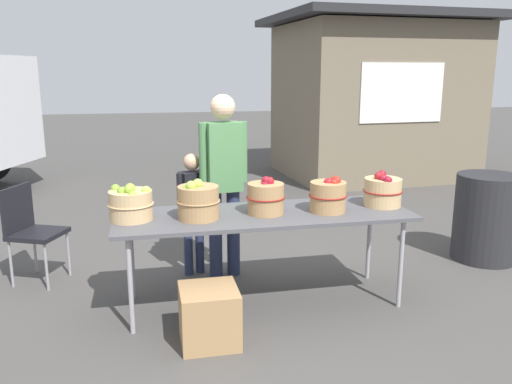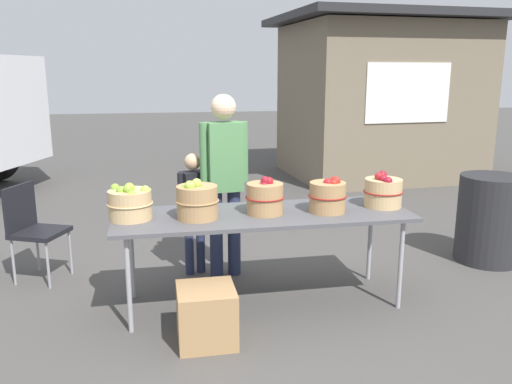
{
  "view_description": "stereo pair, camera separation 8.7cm",
  "coord_description": "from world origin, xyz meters",
  "px_view_note": "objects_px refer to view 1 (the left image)",
  "views": [
    {
      "loc": [
        -0.89,
        -3.83,
        1.83
      ],
      "look_at": [
        0.0,
        0.3,
        0.85
      ],
      "focal_mm": 36.68,
      "sensor_mm": 36.0,
      "label": 1
    },
    {
      "loc": [
        -0.8,
        -3.84,
        1.83
      ],
      "look_at": [
        0.0,
        0.3,
        0.85
      ],
      "focal_mm": 36.68,
      "sensor_mm": 36.0,
      "label": 2
    }
  ],
  "objects_px": {
    "apple_basket_red_0": "(266,197)",
    "vendor_adult": "(224,172)",
    "child_customer": "(193,204)",
    "trash_barrel": "(486,218)",
    "apple_basket_red_2": "(383,191)",
    "produce_crate": "(209,316)",
    "market_table": "(264,218)",
    "apple_basket_red_1": "(328,196)",
    "apple_basket_green_0": "(131,204)",
    "apple_basket_green_1": "(198,201)",
    "folding_chair": "(30,226)"
  },
  "relations": [
    {
      "from": "apple_basket_red_2",
      "to": "vendor_adult",
      "type": "relative_size",
      "value": 0.2
    },
    {
      "from": "apple_basket_red_1",
      "to": "child_customer",
      "type": "xyz_separation_m",
      "value": [
        -0.99,
        0.8,
        -0.22
      ]
    },
    {
      "from": "vendor_adult",
      "to": "produce_crate",
      "type": "bearing_deg",
      "value": 69.48
    },
    {
      "from": "market_table",
      "to": "apple_basket_red_0",
      "type": "distance_m",
      "value": 0.17
    },
    {
      "from": "vendor_adult",
      "to": "produce_crate",
      "type": "distance_m",
      "value": 1.44
    },
    {
      "from": "trash_barrel",
      "to": "folding_chair",
      "type": "bearing_deg",
      "value": 175.36
    },
    {
      "from": "apple_basket_green_1",
      "to": "child_customer",
      "type": "height_order",
      "value": "child_customer"
    },
    {
      "from": "apple_basket_green_1",
      "to": "folding_chair",
      "type": "relative_size",
      "value": 0.38
    },
    {
      "from": "child_customer",
      "to": "produce_crate",
      "type": "relative_size",
      "value": 2.85
    },
    {
      "from": "apple_basket_green_1",
      "to": "apple_basket_red_0",
      "type": "distance_m",
      "value": 0.53
    },
    {
      "from": "folding_chair",
      "to": "apple_basket_red_2",
      "type": "bearing_deg",
      "value": -82.36
    },
    {
      "from": "apple_basket_red_0",
      "to": "vendor_adult",
      "type": "xyz_separation_m",
      "value": [
        -0.23,
        0.65,
        0.08
      ]
    },
    {
      "from": "apple_basket_green_0",
      "to": "trash_barrel",
      "type": "distance_m",
      "value": 3.44
    },
    {
      "from": "apple_basket_red_0",
      "to": "apple_basket_green_0",
      "type": "bearing_deg",
      "value": 177.85
    },
    {
      "from": "apple_basket_red_0",
      "to": "apple_basket_red_1",
      "type": "xyz_separation_m",
      "value": [
        0.49,
        -0.04,
        -0.0
      ]
    },
    {
      "from": "apple_basket_red_0",
      "to": "child_customer",
      "type": "bearing_deg",
      "value": 123.41
    },
    {
      "from": "trash_barrel",
      "to": "apple_basket_red_1",
      "type": "bearing_deg",
      "value": -162.6
    },
    {
      "from": "trash_barrel",
      "to": "produce_crate",
      "type": "xyz_separation_m",
      "value": [
        -2.87,
        -1.07,
        -0.23
      ]
    },
    {
      "from": "apple_basket_red_0",
      "to": "produce_crate",
      "type": "height_order",
      "value": "apple_basket_red_0"
    },
    {
      "from": "apple_basket_red_1",
      "to": "apple_basket_red_2",
      "type": "xyz_separation_m",
      "value": [
        0.5,
        0.08,
        -0.0
      ]
    },
    {
      "from": "apple_basket_red_1",
      "to": "trash_barrel",
      "type": "height_order",
      "value": "apple_basket_red_1"
    },
    {
      "from": "child_customer",
      "to": "trash_barrel",
      "type": "bearing_deg",
      "value": 155.81
    },
    {
      "from": "vendor_adult",
      "to": "apple_basket_red_0",
      "type": "bearing_deg",
      "value": 102.52
    },
    {
      "from": "apple_basket_green_0",
      "to": "trash_barrel",
      "type": "height_order",
      "value": "apple_basket_green_0"
    },
    {
      "from": "trash_barrel",
      "to": "apple_basket_green_0",
      "type": "bearing_deg",
      "value": -171.55
    },
    {
      "from": "trash_barrel",
      "to": "child_customer",
      "type": "bearing_deg",
      "value": 175.7
    },
    {
      "from": "vendor_adult",
      "to": "folding_chair",
      "type": "bearing_deg",
      "value": -14.51
    },
    {
      "from": "apple_basket_red_0",
      "to": "vendor_adult",
      "type": "relative_size",
      "value": 0.18
    },
    {
      "from": "apple_basket_red_1",
      "to": "child_customer",
      "type": "bearing_deg",
      "value": 141.08
    },
    {
      "from": "market_table",
      "to": "apple_basket_red_0",
      "type": "xyz_separation_m",
      "value": [
        0.01,
        -0.01,
        0.17
      ]
    },
    {
      "from": "apple_basket_green_1",
      "to": "produce_crate",
      "type": "bearing_deg",
      "value": -89.03
    },
    {
      "from": "child_customer",
      "to": "trash_barrel",
      "type": "height_order",
      "value": "child_customer"
    },
    {
      "from": "apple_basket_red_0",
      "to": "produce_crate",
      "type": "bearing_deg",
      "value": -134.53
    },
    {
      "from": "apple_basket_green_1",
      "to": "apple_basket_red_1",
      "type": "relative_size",
      "value": 1.08
    },
    {
      "from": "produce_crate",
      "to": "apple_basket_red_2",
      "type": "bearing_deg",
      "value": 20.35
    },
    {
      "from": "apple_basket_green_0",
      "to": "apple_basket_red_0",
      "type": "distance_m",
      "value": 1.02
    },
    {
      "from": "trash_barrel",
      "to": "apple_basket_red_2",
      "type": "bearing_deg",
      "value": -159.62
    },
    {
      "from": "apple_basket_green_0",
      "to": "folding_chair",
      "type": "xyz_separation_m",
      "value": [
        -0.89,
        0.85,
        -0.36
      ]
    },
    {
      "from": "apple_basket_green_1",
      "to": "apple_basket_red_1",
      "type": "xyz_separation_m",
      "value": [
        1.02,
        -0.01,
        -0.01
      ]
    },
    {
      "from": "market_table",
      "to": "apple_basket_red_2",
      "type": "height_order",
      "value": "apple_basket_red_2"
    },
    {
      "from": "market_table",
      "to": "apple_basket_red_2",
      "type": "relative_size",
      "value": 7.18
    },
    {
      "from": "apple_basket_green_1",
      "to": "produce_crate",
      "type": "xyz_separation_m",
      "value": [
        0.01,
        -0.49,
        -0.69
      ]
    },
    {
      "from": "apple_basket_green_1",
      "to": "apple_basket_red_1",
      "type": "height_order",
      "value": "apple_basket_green_1"
    },
    {
      "from": "market_table",
      "to": "apple_basket_red_2",
      "type": "distance_m",
      "value": 1.01
    },
    {
      "from": "apple_basket_green_0",
      "to": "folding_chair",
      "type": "relative_size",
      "value": 0.39
    },
    {
      "from": "apple_basket_red_0",
      "to": "apple_basket_red_1",
      "type": "bearing_deg",
      "value": -5.19
    },
    {
      "from": "vendor_adult",
      "to": "folding_chair",
      "type": "xyz_separation_m",
      "value": [
        -1.68,
        0.23,
        -0.46
      ]
    },
    {
      "from": "produce_crate",
      "to": "market_table",
      "type": "bearing_deg",
      "value": 46.78
    },
    {
      "from": "apple_basket_red_1",
      "to": "produce_crate",
      "type": "distance_m",
      "value": 1.31
    },
    {
      "from": "apple_basket_green_0",
      "to": "apple_basket_red_1",
      "type": "relative_size",
      "value": 1.12
    }
  ]
}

